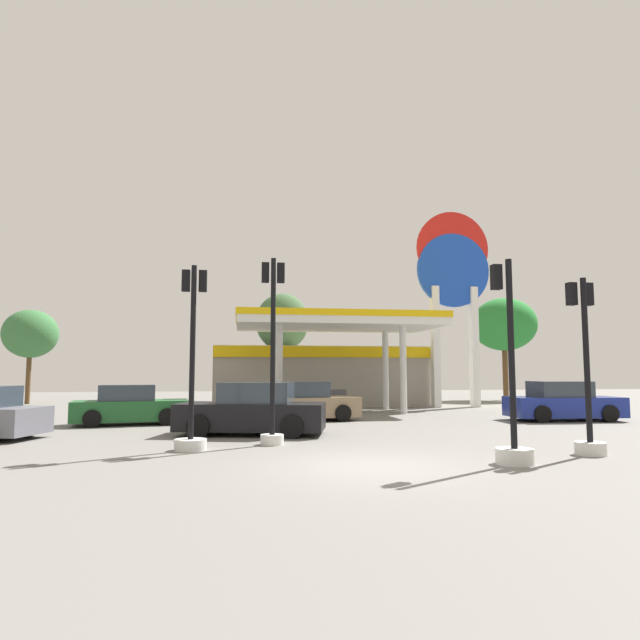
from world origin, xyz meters
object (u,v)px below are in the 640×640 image
at_px(station_pole_sign, 453,283).
at_px(car_2, 302,403).
at_px(car_1, 563,403).
at_px(traffic_signal_0, 192,388).
at_px(car_0, 130,406).
at_px(traffic_signal_3, 273,365).
at_px(traffic_signal_2, 587,391).
at_px(tree_2, 504,325).
at_px(traffic_signal_1, 512,412).
at_px(tree_0, 30,334).
at_px(car_3, 252,411).
at_px(tree_1, 282,322).

relative_size(station_pole_sign, car_2, 2.36).
relative_size(car_1, traffic_signal_0, 0.96).
bearing_deg(car_0, traffic_signal_3, -52.58).
bearing_deg(traffic_signal_2, tree_2, 67.04).
bearing_deg(traffic_signal_1, traffic_signal_3, 141.38).
bearing_deg(tree_0, car_3, -54.37).
bearing_deg(car_0, car_1, -3.00).
bearing_deg(car_3, car_0, 137.76).
xyz_separation_m(traffic_signal_1, tree_1, (-3.08, 25.16, 4.17)).
xyz_separation_m(car_3, traffic_signal_1, (5.48, -6.43, 0.37)).
xyz_separation_m(traffic_signal_3, tree_1, (1.92, 21.17, 3.11)).
height_order(tree_1, tree_2, tree_2).
height_order(station_pole_sign, car_1, station_pole_sign).
bearing_deg(station_pole_sign, car_3, -134.51).
distance_m(traffic_signal_0, tree_2, 29.86).
xyz_separation_m(car_2, tree_0, (-15.46, 14.03, 3.60)).
bearing_deg(traffic_signal_2, car_2, 120.22).
distance_m(car_1, traffic_signal_0, 15.79).
relative_size(car_0, tree_0, 0.76).
xyz_separation_m(traffic_signal_3, tree_2, (17.74, 21.19, 3.14)).
relative_size(traffic_signal_1, traffic_signal_3, 0.87).
relative_size(station_pole_sign, tree_0, 1.92).
relative_size(traffic_signal_1, tree_2, 0.63).
relative_size(station_pole_sign, traffic_signal_3, 2.16).
bearing_deg(car_3, car_1, 14.04).
bearing_deg(car_2, tree_0, 137.79).
xyz_separation_m(car_2, traffic_signal_1, (3.36, -11.01, 0.39)).
bearing_deg(car_2, traffic_signal_1, -73.03).
height_order(traffic_signal_1, tree_2, tree_2).
height_order(traffic_signal_0, traffic_signal_2, traffic_signal_0).
distance_m(traffic_signal_2, traffic_signal_3, 8.09).
bearing_deg(traffic_signal_0, station_pole_sign, 48.56).
xyz_separation_m(car_1, tree_0, (-26.09, 15.42, 3.60)).
distance_m(car_1, tree_2, 17.12).
xyz_separation_m(station_pole_sign, car_1, (1.05, -8.72, -6.37)).
relative_size(station_pole_sign, traffic_signal_1, 2.48).
distance_m(car_3, traffic_signal_3, 2.86).
relative_size(car_0, tree_2, 0.61).
distance_m(car_2, traffic_signal_1, 11.52).
distance_m(car_0, car_2, 6.65).
bearing_deg(car_0, traffic_signal_2, -37.41).
bearing_deg(tree_2, station_pole_sign, -133.59).
distance_m(car_3, traffic_signal_2, 9.68).
relative_size(car_2, car_3, 0.96).
relative_size(traffic_signal_2, tree_0, 0.74).
bearing_deg(car_1, traffic_signal_3, -155.38).
relative_size(car_3, tree_0, 0.85).
xyz_separation_m(station_pole_sign, tree_2, (6.51, 6.84, -1.77)).
bearing_deg(car_2, traffic_signal_3, -103.15).
bearing_deg(traffic_signal_3, tree_1, 84.81).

